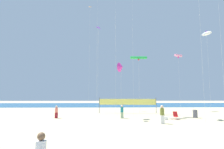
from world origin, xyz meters
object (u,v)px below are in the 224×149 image
beachgoer_coral_shirt (56,111)px  kite_violet_diamond (99,28)px  volleyball_net (128,102)px  beach_handbag (166,118)px  kite_pink_tube (178,56)px  kite_white_inflatable (207,34)px  kite_magenta_delta (121,67)px  kite_orange_diamond (90,11)px  beachgoer_teal_shirt (122,111)px  beachgoer_olive_shirt (162,114)px  trash_barrel (195,114)px  folding_beach_chair (176,115)px  kite_green_tube (139,58)px

beachgoer_coral_shirt → kite_violet_diamond: (5.09, -0.06, 10.61)m
volleyball_net → beach_handbag: 8.06m
kite_pink_tube → kite_white_inflatable: size_ratio=0.83×
volleyball_net → kite_magenta_delta: kite_magenta_delta is taller
kite_magenta_delta → kite_orange_diamond: bearing=112.2°
beachgoer_teal_shirt → beachgoer_coral_shirt: beachgoer_teal_shirt is taller
beachgoer_coral_shirt → kite_pink_tube: (19.49, 10.09, 9.25)m
beachgoer_olive_shirt → beachgoer_coral_shirt: size_ratio=1.20×
volleyball_net → beach_handbag: size_ratio=24.81×
trash_barrel → kite_magenta_delta: 10.92m
beachgoer_teal_shirt → kite_orange_diamond: kite_orange_diamond is taller
kite_magenta_delta → kite_pink_tube: bearing=41.2°
kite_white_inflatable → beach_handbag: bearing=-148.4°
beachgoer_olive_shirt → kite_pink_tube: bearing=-19.5°
volleyball_net → kite_orange_diamond: size_ratio=0.41×
folding_beach_chair → kite_orange_diamond: bearing=121.3°
volleyball_net → kite_violet_diamond: kite_violet_diamond is taller
beachgoer_teal_shirt → kite_pink_tube: kite_pink_tube is taller
kite_violet_diamond → kite_pink_tube: bearing=35.2°
trash_barrel → kite_pink_tube: bearing=77.3°
kite_magenta_delta → beach_handbag: bearing=-16.9°
beachgoer_coral_shirt → kite_magenta_delta: size_ratio=0.22×
folding_beach_chair → kite_white_inflatable: kite_white_inflatable is taller
beachgoer_olive_shirt → volleyball_net: 10.11m
trash_barrel → kite_pink_tube: 14.16m
kite_magenta_delta → kite_orange_diamond: size_ratio=0.33×
kite_magenta_delta → trash_barrel: bearing=-0.7°
beachgoer_teal_shirt → kite_violet_diamond: kite_violet_diamond is taller
folding_beach_chair → kite_white_inflatable: size_ratio=0.07×
beachgoer_teal_shirt → beachgoer_coral_shirt: size_ratio=1.06×
kite_orange_diamond → kite_green_tube: 16.61m
kite_magenta_delta → folding_beach_chair: bearing=-12.2°
folding_beach_chair → kite_green_tube: 10.92m
kite_green_tube → kite_pink_tube: bearing=30.4°
kite_green_tube → beachgoer_coral_shirt: bearing=-155.0°
beachgoer_olive_shirt → beach_handbag: bearing=-16.4°
beachgoer_teal_shirt → kite_violet_diamond: bearing=-96.6°
kite_violet_diamond → kite_orange_diamond: (-2.54, 13.38, 8.85)m
kite_white_inflatable → folding_beach_chair: bearing=-145.3°
beachgoer_teal_shirt → kite_violet_diamond: 10.98m
beachgoer_teal_shirt → beachgoer_coral_shirt: 8.06m
beachgoer_teal_shirt → trash_barrel: beachgoer_teal_shirt is taller
beachgoer_teal_shirt → volleyball_net: volleyball_net is taller
beachgoer_teal_shirt → folding_beach_chair: beachgoer_teal_shirt is taller
trash_barrel → kite_violet_diamond: bearing=179.9°
beach_handbag → kite_magenta_delta: kite_magenta_delta is taller
beachgoer_olive_shirt → trash_barrel: (5.42, 4.24, -0.48)m
beachgoer_coral_shirt → kite_pink_tube: bearing=-83.3°
beach_handbag → kite_white_inflatable: (8.26, 5.08, 11.95)m
beach_handbag → kite_orange_diamond: 27.15m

